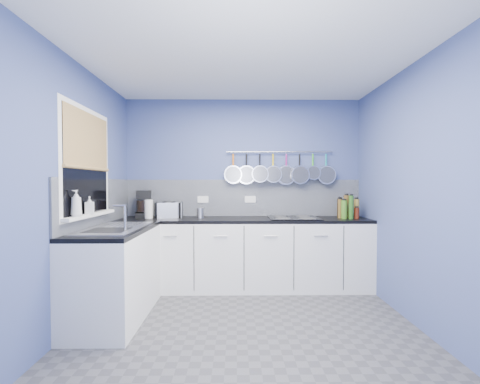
{
  "coord_description": "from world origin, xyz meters",
  "views": [
    {
      "loc": [
        -0.09,
        -2.83,
        1.35
      ],
      "look_at": [
        -0.05,
        0.75,
        1.25
      ],
      "focal_mm": 23.49,
      "sensor_mm": 36.0,
      "label": 1
    }
  ],
  "objects_px": {
    "toaster": "(169,210)",
    "hob": "(293,218)",
    "coffee_maker": "(143,204)",
    "canister": "(200,213)",
    "soap_bottle_b": "(89,205)",
    "paper_towel": "(149,209)",
    "soap_bottle_a": "(76,203)"
  },
  "relations": [
    {
      "from": "toaster",
      "to": "hob",
      "type": "height_order",
      "value": "toaster"
    },
    {
      "from": "coffee_maker",
      "to": "canister",
      "type": "relative_size",
      "value": 2.76
    },
    {
      "from": "soap_bottle_b",
      "to": "canister",
      "type": "xyz_separation_m",
      "value": [
        0.97,
        0.99,
        -0.17
      ]
    },
    {
      "from": "paper_towel",
      "to": "hob",
      "type": "height_order",
      "value": "paper_towel"
    },
    {
      "from": "soap_bottle_a",
      "to": "hob",
      "type": "bearing_deg",
      "value": 28.84
    },
    {
      "from": "soap_bottle_b",
      "to": "canister",
      "type": "bearing_deg",
      "value": 45.59
    },
    {
      "from": "paper_towel",
      "to": "hob",
      "type": "xyz_separation_m",
      "value": [
        1.86,
        -0.01,
        -0.11
      ]
    },
    {
      "from": "toaster",
      "to": "hob",
      "type": "xyz_separation_m",
      "value": [
        1.62,
        -0.09,
        -0.09
      ]
    },
    {
      "from": "canister",
      "to": "hob",
      "type": "bearing_deg",
      "value": -2.26
    },
    {
      "from": "soap_bottle_a",
      "to": "soap_bottle_b",
      "type": "height_order",
      "value": "soap_bottle_a"
    },
    {
      "from": "coffee_maker",
      "to": "hob",
      "type": "xyz_separation_m",
      "value": [
        1.95,
        -0.1,
        -0.17
      ]
    },
    {
      "from": "canister",
      "to": "toaster",
      "type": "bearing_deg",
      "value": 174.01
    },
    {
      "from": "soap_bottle_b",
      "to": "coffee_maker",
      "type": "bearing_deg",
      "value": 78.14
    },
    {
      "from": "hob",
      "to": "soap_bottle_b",
      "type": "bearing_deg",
      "value": -156.54
    },
    {
      "from": "soap_bottle_a",
      "to": "soap_bottle_b",
      "type": "xyz_separation_m",
      "value": [
        0.0,
        0.25,
        -0.03
      ]
    },
    {
      "from": "soap_bottle_a",
      "to": "paper_towel",
      "type": "xyz_separation_m",
      "value": [
        0.31,
        1.21,
        -0.15
      ]
    },
    {
      "from": "toaster",
      "to": "canister",
      "type": "height_order",
      "value": "toaster"
    },
    {
      "from": "soap_bottle_a",
      "to": "soap_bottle_b",
      "type": "distance_m",
      "value": 0.26
    },
    {
      "from": "soap_bottle_a",
      "to": "toaster",
      "type": "relative_size",
      "value": 0.77
    },
    {
      "from": "paper_towel",
      "to": "soap_bottle_a",
      "type": "bearing_deg",
      "value": -104.49
    },
    {
      "from": "soap_bottle_b",
      "to": "paper_towel",
      "type": "bearing_deg",
      "value": 71.89
    },
    {
      "from": "soap_bottle_a",
      "to": "canister",
      "type": "xyz_separation_m",
      "value": [
        0.97,
        1.24,
        -0.2
      ]
    },
    {
      "from": "paper_towel",
      "to": "hob",
      "type": "distance_m",
      "value": 1.86
    },
    {
      "from": "soap_bottle_a",
      "to": "toaster",
      "type": "height_order",
      "value": "soap_bottle_a"
    },
    {
      "from": "soap_bottle_b",
      "to": "canister",
      "type": "height_order",
      "value": "soap_bottle_b"
    },
    {
      "from": "soap_bottle_a",
      "to": "coffee_maker",
      "type": "relative_size",
      "value": 0.67
    },
    {
      "from": "hob",
      "to": "paper_towel",
      "type": "bearing_deg",
      "value": 179.59
    },
    {
      "from": "canister",
      "to": "hob",
      "type": "height_order",
      "value": "canister"
    },
    {
      "from": "paper_towel",
      "to": "canister",
      "type": "relative_size",
      "value": 1.84
    },
    {
      "from": "soap_bottle_a",
      "to": "canister",
      "type": "bearing_deg",
      "value": 52.06
    },
    {
      "from": "soap_bottle_a",
      "to": "canister",
      "type": "relative_size",
      "value": 1.85
    },
    {
      "from": "canister",
      "to": "soap_bottle_b",
      "type": "bearing_deg",
      "value": -134.41
    }
  ]
}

